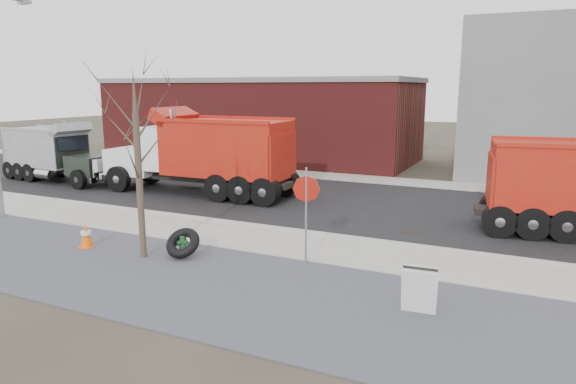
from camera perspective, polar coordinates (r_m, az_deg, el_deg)
The scene contains 15 objects.
ground at distance 15.41m, azimuth -0.14°, elevation -6.11°, with size 120.00×120.00×0.00m, color #383328.
gravel_verge at distance 12.52m, azimuth -7.15°, elevation -10.40°, with size 60.00×5.00×0.03m, color slate.
sidewalk at distance 15.62m, azimuth 0.25°, elevation -5.75°, with size 60.00×2.50×0.06m, color #9E9B93.
curb at distance 16.75m, azimuth 2.14°, elevation -4.47°, with size 60.00×0.15×0.11m, color #9E9B93.
road at distance 21.07m, azimuth 7.22°, elevation -1.33°, with size 60.00×9.40×0.02m, color black.
far_sidewalk at distance 26.45m, azimuth 11.08°, elevation 1.22°, with size 60.00×2.00×0.06m, color #9E9B93.
building_brick at distance 34.43m, azimuth -3.08°, elevation 8.18°, with size 20.20×8.20×5.30m.
bare_tree at distance 14.35m, azimuth -16.44°, elevation 5.56°, with size 3.20×3.20×5.20m.
fire_hydrant at distance 14.91m, azimuth -11.62°, elevation -5.53°, with size 0.44×0.43×0.78m.
truck_tire at distance 14.62m, azimuth -11.60°, elevation -5.57°, with size 1.05×0.99×0.84m.
stop_sign at distance 13.46m, azimuth 2.03°, elevation -0.76°, with size 0.70×0.22×2.64m.
sandwich_board at distance 11.24m, azimuth 14.39°, elevation -10.50°, with size 0.75×0.50×0.99m.
traffic_cone_far at distance 16.35m, azimuth -21.52°, elevation -4.53°, with size 0.39×0.39×0.75m.
dump_truck_red_b at distance 22.83m, azimuth -9.36°, elevation 4.45°, with size 8.98×2.79×3.76m.
dump_truck_grey at distance 28.35m, azimuth -24.46°, elevation 4.13°, with size 6.65×2.58×2.97m.
Camera 1 is at (6.30, -13.26, 4.68)m, focal length 32.00 mm.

